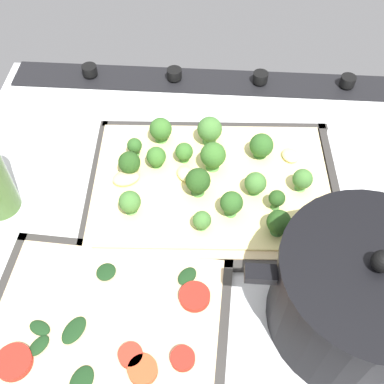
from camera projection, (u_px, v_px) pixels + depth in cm
name	position (u px, v px, depth cm)	size (l,w,h in cm)	color
ground_plane	(207.00, 225.00, 70.14)	(80.21, 70.10, 3.00)	silver
stove_control_panel	(215.00, 80.00, 87.99)	(77.00, 7.00, 2.60)	black
baking_tray_front	(211.00, 190.00, 71.97)	(39.61, 29.87, 1.30)	#33302D
broccoli_pizza	(208.00, 180.00, 70.83)	(37.09, 27.36, 6.22)	beige
baking_tray_back	(100.00, 339.00, 57.42)	(31.57, 28.26, 1.30)	#33302D
veggie_pizza_back	(101.00, 338.00, 56.77)	(29.06, 25.75, 1.90)	beige
cooking_pot	(358.00, 294.00, 54.47)	(27.84, 21.05, 15.37)	black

